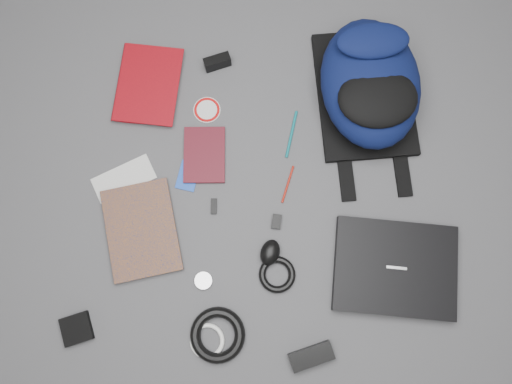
{
  "coord_description": "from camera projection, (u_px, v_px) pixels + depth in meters",
  "views": [
    {
      "loc": [
        -0.02,
        -0.31,
        1.54
      ],
      "look_at": [
        0.0,
        0.0,
        0.02
      ],
      "focal_mm": 35.0,
      "sensor_mm": 36.0,
      "label": 1
    }
  ],
  "objects": [
    {
      "name": "laptop",
      "position": [
        395.0,
        268.0,
        1.51
      ],
      "size": [
        0.41,
        0.34,
        0.04
      ],
      "primitive_type": "cube",
      "rotation": [
        0.0,
        0.0,
        -0.17
      ],
      "color": "black",
      "rests_on": "ground"
    },
    {
      "name": "power_brick",
      "position": [
        311.0,
        356.0,
        1.46
      ],
      "size": [
        0.14,
        0.08,
        0.03
      ],
      "primitive_type": "cube",
      "rotation": [
        0.0,
        0.0,
        0.24
      ],
      "color": "black",
      "rests_on": "ground"
    },
    {
      "name": "pouch",
      "position": [
        77.0,
        329.0,
        1.48
      ],
      "size": [
        0.1,
        0.1,
        0.02
      ],
      "primitive_type": "cube",
      "rotation": [
        0.0,
        0.0,
        0.24
      ],
      "color": "black",
      "rests_on": "ground"
    },
    {
      "name": "pen_teal",
      "position": [
        291.0,
        134.0,
        1.61
      ],
      "size": [
        0.06,
        0.15,
        0.01
      ],
      "primitive_type": "cylinder",
      "rotation": [
        1.57,
        0.0,
        -0.3
      ],
      "color": "#0C676F",
      "rests_on": "ground"
    },
    {
      "name": "envelope",
      "position": [
        124.0,
        179.0,
        1.58
      ],
      "size": [
        0.21,
        0.15,
        0.0
      ],
      "primitive_type": "cube",
      "rotation": [
        0.0,
        0.0,
        0.38
      ],
      "color": "silver",
      "rests_on": "ground"
    },
    {
      "name": "textbook_red",
      "position": [
        118.0,
        82.0,
        1.63
      ],
      "size": [
        0.25,
        0.3,
        0.03
      ],
      "primitive_type": "imported",
      "rotation": [
        0.0,
        0.0,
        -0.19
      ],
      "color": "maroon",
      "rests_on": "ground"
    },
    {
      "name": "key_fob",
      "position": [
        277.0,
        222.0,
        1.55
      ],
      "size": [
        0.04,
        0.05,
        0.01
      ],
      "primitive_type": "cube",
      "rotation": [
        0.0,
        0.0,
        -0.24
      ],
      "color": "black",
      "rests_on": "ground"
    },
    {
      "name": "cable_coil",
      "position": [
        277.0,
        275.0,
        1.51
      ],
      "size": [
        0.15,
        0.15,
        0.02
      ],
      "primitive_type": "torus",
      "rotation": [
        0.0,
        0.0,
        -0.38
      ],
      "color": "black",
      "rests_on": "ground"
    },
    {
      "name": "backpack",
      "position": [
        370.0,
        83.0,
        1.54
      ],
      "size": [
        0.33,
        0.48,
        0.2
      ],
      "primitive_type": null,
      "rotation": [
        0.0,
        0.0,
        0.0
      ],
      "color": "black",
      "rests_on": "ground"
    },
    {
      "name": "comic_book",
      "position": [
        107.0,
        237.0,
        1.53
      ],
      "size": [
        0.25,
        0.32,
        0.02
      ],
      "primitive_type": "imported",
      "rotation": [
        0.0,
        0.0,
        0.13
      ],
      "color": "#BB620D",
      "rests_on": "ground"
    },
    {
      "name": "white_cable_coil",
      "position": [
        207.0,
        341.0,
        1.48
      ],
      "size": [
        0.1,
        0.1,
        0.01
      ],
      "primitive_type": "torus",
      "rotation": [
        0.0,
        0.0,
        0.01
      ],
      "color": "white",
      "rests_on": "ground"
    },
    {
      "name": "pen_red",
      "position": [
        288.0,
        184.0,
        1.58
      ],
      "size": [
        0.05,
        0.12,
        0.01
      ],
      "primitive_type": "cylinder",
      "rotation": [
        1.57,
        0.0,
        -0.38
      ],
      "color": "#9E180C",
      "rests_on": "ground"
    },
    {
      "name": "mouse",
      "position": [
        270.0,
        253.0,
        1.51
      ],
      "size": [
        0.09,
        0.1,
        0.04
      ],
      "primitive_type": "ellipsoid",
      "rotation": [
        0.0,
        0.0,
        -0.4
      ],
      "color": "black",
      "rests_on": "ground"
    },
    {
      "name": "id_badge",
      "position": [
        188.0,
        176.0,
        1.58
      ],
      "size": [
        0.09,
        0.11,
        0.0
      ],
      "primitive_type": "cube",
      "rotation": [
        0.0,
        0.0,
        -0.31
      ],
      "color": "#1846B7",
      "rests_on": "ground"
    },
    {
      "name": "headphone_right",
      "position": [
        203.0,
        281.0,
        1.51
      ],
      "size": [
        0.07,
        0.07,
        0.01
      ],
      "primitive_type": "cylinder",
      "rotation": [
        0.0,
        0.0,
        -0.28
      ],
      "color": "silver",
      "rests_on": "ground"
    },
    {
      "name": "usb_black",
      "position": [
        214.0,
        206.0,
        1.56
      ],
      "size": [
        0.02,
        0.05,
        0.01
      ],
      "primitive_type": "cube",
      "rotation": [
        0.0,
        0.0,
        -0.08
      ],
      "color": "black",
      "rests_on": "ground"
    },
    {
      "name": "compact_camera",
      "position": [
        217.0,
        62.0,
        1.64
      ],
      "size": [
        0.09,
        0.05,
        0.05
      ],
      "primitive_type": "cube",
      "rotation": [
        0.0,
        0.0,
        0.25
      ],
      "color": "black",
      "rests_on": "ground"
    },
    {
      "name": "power_cord_coil",
      "position": [
        218.0,
        335.0,
        1.47
      ],
      "size": [
        0.21,
        0.21,
        0.03
      ],
      "primitive_type": "torus",
      "rotation": [
        0.0,
        0.0,
        -0.31
      ],
      "color": "black",
      "rests_on": "ground"
    },
    {
      "name": "ground",
      "position": [
        256.0,
        193.0,
        1.57
      ],
      "size": [
        4.0,
        4.0,
        0.0
      ],
      "primitive_type": "plane",
      "color": "#4F4F51",
      "rests_on": "ground"
    },
    {
      "name": "sticker_disc",
      "position": [
        207.0,
        110.0,
        1.63
      ],
      "size": [
        0.11,
        0.11,
        0.0
      ],
      "primitive_type": "cylinder",
      "rotation": [
        0.0,
        0.0,
        -0.32
      ],
      "color": "silver",
      "rests_on": "ground"
    },
    {
      "name": "dvd_case",
      "position": [
        204.0,
        155.0,
        1.59
      ],
      "size": [
        0.14,
        0.19,
        0.01
      ],
      "primitive_type": "cube",
      "rotation": [
        0.0,
        0.0,
        -0.07
      ],
      "color": "#410C14",
      "rests_on": "ground"
    },
    {
      "name": "headphone_left",
      "position": [
        152.0,
        243.0,
        1.54
      ],
      "size": [
        0.07,
        0.07,
        0.01
      ],
      "primitive_type": "cylinder",
      "rotation": [
        0.0,
        0.0,
        0.34
      ],
      "color": "silver",
      "rests_on": "ground"
    }
  ]
}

